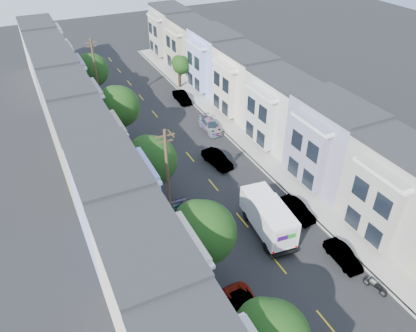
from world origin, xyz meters
TOP-DOWN VIEW (x-y plane):
  - ground at (0.00, 0.00)m, footprint 160.00×160.00m
  - road_slab at (0.00, 15.00)m, footprint 12.00×70.00m
  - curb_left at (-6.05, 15.00)m, footprint 0.30×70.00m
  - curb_right at (6.05, 15.00)m, footprint 0.30×70.00m
  - sidewalk_left at (-7.35, 15.00)m, footprint 2.60×70.00m
  - sidewalk_right at (7.35, 15.00)m, footprint 2.60×70.00m
  - centerline at (0.00, 15.00)m, footprint 0.12×70.00m
  - townhouse_row_left at (-11.15, 15.00)m, footprint 5.00×70.00m
  - townhouse_row_right at (11.15, 15.00)m, footprint 5.00×70.00m
  - tree_b at (-6.30, -4.89)m, footprint 4.70×4.70m
  - tree_c at (-6.30, 6.37)m, footprint 4.70×4.70m
  - tree_d at (-6.30, 17.35)m, footprint 4.70×4.70m
  - tree_e at (-6.30, 31.21)m, footprint 4.57×4.57m
  - tree_far_r at (6.89, 30.90)m, footprint 2.79×2.79m
  - utility_pole_near at (-6.30, 2.00)m, footprint 1.60×0.26m
  - utility_pole_far at (-6.30, 28.00)m, footprint 1.60×0.26m
  - fedex_truck at (1.23, -2.24)m, footprint 2.54×6.61m
  - lead_sedan at (2.10, 9.30)m, footprint 2.11×4.41m
  - parked_left_b at (-4.90, -9.44)m, footprint 2.74×5.46m
  - parked_left_c at (-4.90, 1.56)m, footprint 2.23×4.73m
  - parked_left_d at (-4.90, 11.44)m, footprint 2.57×5.35m
  - parked_right_a at (4.90, -7.96)m, footprint 1.51×3.76m
  - parked_right_b at (4.90, -1.58)m, footprint 1.71×4.10m
  - parked_right_c at (4.90, 16.69)m, footprint 1.95×4.45m
  - parked_right_d at (4.90, 26.00)m, footprint 1.56×4.20m
  - motorcycle at (5.13, -11.31)m, footprint 0.28×2.02m

SIDE VIEW (x-z plane):
  - ground at x=0.00m, z-range 0.00..0.00m
  - centerline at x=0.00m, z-range -0.01..0.01m
  - townhouse_row_left at x=-11.15m, z-range -4.25..4.25m
  - townhouse_row_right at x=11.15m, z-range -4.25..4.25m
  - road_slab at x=0.00m, z-range 0.00..0.02m
  - curb_left at x=-6.05m, z-range 0.00..0.15m
  - curb_right at x=6.05m, z-range 0.00..0.15m
  - sidewalk_left at x=-7.35m, z-range 0.00..0.15m
  - sidewalk_right at x=7.35m, z-range 0.00..0.15m
  - motorcycle at x=5.13m, z-range 0.02..0.83m
  - parked_right_a at x=4.90m, z-range 0.00..1.23m
  - parked_right_c at x=4.90m, z-range 0.00..1.32m
  - parked_right_b at x=4.90m, z-range 0.00..1.34m
  - parked_left_c at x=-4.90m, z-range 0.00..1.39m
  - parked_right_d at x=4.90m, z-range 0.00..1.39m
  - lead_sedan at x=2.10m, z-range 0.00..1.41m
  - parked_left_d at x=-4.90m, z-range 0.00..1.47m
  - parked_left_b at x=-4.90m, z-range 0.00..1.48m
  - fedex_truck at x=1.23m, z-range 0.19..3.36m
  - tree_far_r at x=6.89m, z-range 1.03..5.98m
  - tree_c at x=-6.30m, z-range 1.16..8.20m
  - tree_e at x=-6.30m, z-range 1.26..8.40m
  - utility_pole_near at x=-6.30m, z-range 0.15..10.15m
  - utility_pole_far at x=-6.30m, z-range 0.15..10.15m
  - tree_b at x=-6.30m, z-range 1.41..8.99m
  - tree_d at x=-6.30m, z-range 1.49..9.21m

